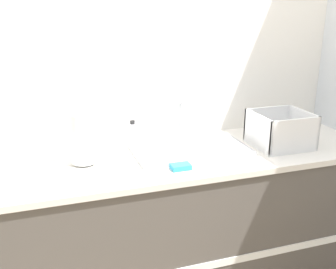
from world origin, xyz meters
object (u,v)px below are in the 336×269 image
at_px(dish_rack, 280,133).
at_px(soap_dispenser, 133,133).
at_px(sink, 190,147).
at_px(paper_towel_roll, 83,139).

height_order(dish_rack, soap_dispenser, dish_rack).
bearing_deg(soap_dispenser, sink, -38.39).
bearing_deg(paper_towel_roll, sink, 0.95).
relative_size(paper_towel_roll, dish_rack, 0.87).
distance_m(sink, paper_towel_roll, 0.55).
xyz_separation_m(sink, dish_rack, (0.48, -0.08, 0.05)).
distance_m(paper_towel_roll, soap_dispenser, 0.36).
xyz_separation_m(sink, soap_dispenser, (-0.25, 0.20, 0.04)).
xyz_separation_m(paper_towel_roll, soap_dispenser, (0.29, 0.21, -0.07)).
bearing_deg(soap_dispenser, dish_rack, -20.73).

